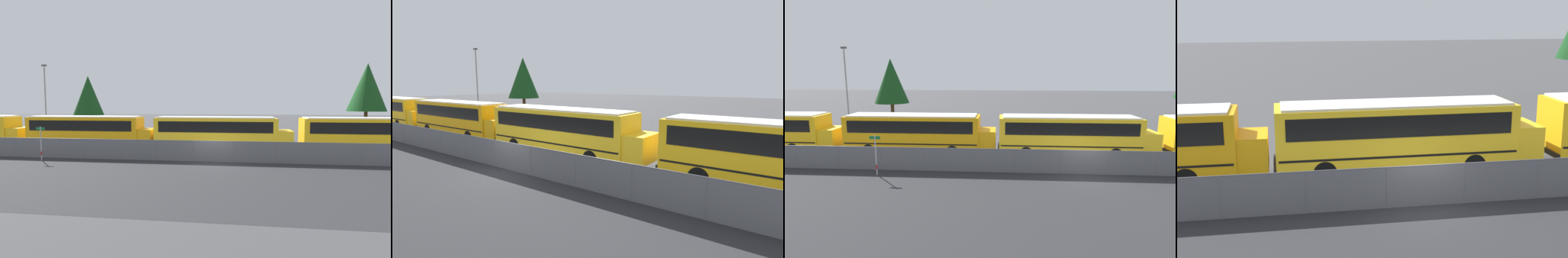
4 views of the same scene
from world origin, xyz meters
TOP-DOWN VIEW (x-y plane):
  - ground_plane at (0.00, 0.00)m, footprint 200.00×200.00m
  - road_strip at (0.00, -6.00)m, footprint 110.04×12.00m
  - fence at (-0.00, -0.00)m, footprint 76.11×0.07m
  - school_bus_1 at (-12.37, 4.43)m, footprint 12.23×2.60m
  - school_bus_2 at (0.07, 4.42)m, footprint 12.23×2.60m
  - school_bus_3 at (13.02, 4.55)m, footprint 12.23×2.60m
  - street_sign at (-13.57, -1.08)m, footprint 0.70×0.09m
  - light_pole at (-22.71, 13.40)m, footprint 0.60×0.24m
  - tree_0 at (19.00, 20.64)m, footprint 4.93×4.93m
  - tree_1 at (-19.53, 18.70)m, footprint 4.32×4.32m

SIDE VIEW (x-z plane):
  - ground_plane at x=0.00m, z-range 0.00..0.00m
  - road_strip at x=0.00m, z-range 0.00..0.01m
  - fence at x=0.00m, z-range 0.02..1.66m
  - street_sign at x=-13.57m, z-range 0.09..2.75m
  - school_bus_1 at x=-12.37m, z-range 0.31..3.59m
  - school_bus_2 at x=0.07m, z-range 0.31..3.59m
  - school_bus_3 at x=13.02m, z-range 0.31..3.59m
  - light_pole at x=-22.71m, z-range 0.39..9.81m
  - tree_1 at x=-19.53m, z-range 1.38..9.79m
  - tree_0 at x=19.00m, z-range 1.69..11.53m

